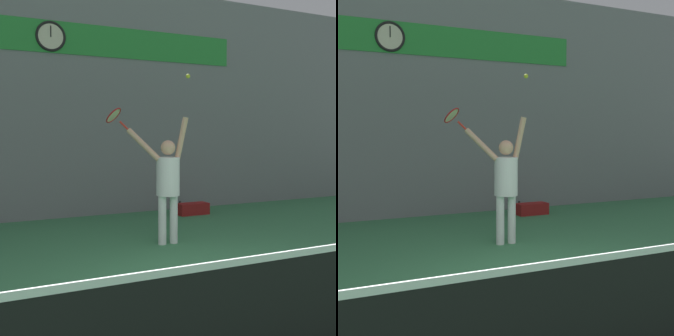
# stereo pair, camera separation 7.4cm
# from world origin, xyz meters

# --- Properties ---
(ground_plane) EXTENTS (18.00, 18.00, 0.00)m
(ground_plane) POSITION_xyz_m (0.00, 0.00, 0.00)
(ground_plane) COLOR #387A4C
(back_wall) EXTENTS (18.00, 0.10, 5.00)m
(back_wall) POSITION_xyz_m (0.00, 6.08, 2.50)
(back_wall) COLOR slate
(back_wall) RESTS_ON ground_plane
(sponsor_banner) EXTENTS (7.26, 0.02, 0.65)m
(sponsor_banner) POSITION_xyz_m (0.00, 6.02, 3.75)
(sponsor_banner) COLOR #288C38
(scoreboard_clock) EXTENTS (0.62, 0.06, 0.62)m
(scoreboard_clock) POSITION_xyz_m (-0.65, 6.00, 3.75)
(scoreboard_clock) COLOR beige
(tennis_player) EXTENTS (0.94, 0.56, 2.05)m
(tennis_player) POSITION_xyz_m (0.49, 2.98, 1.05)
(tennis_player) COLOR white
(tennis_player) RESTS_ON ground_plane
(tennis_racket) EXTENTS (0.40, 0.39, 0.37)m
(tennis_racket) POSITION_xyz_m (-0.23, 3.46, 2.06)
(tennis_racket) COLOR red
(tennis_ball) EXTENTS (0.07, 0.07, 0.07)m
(tennis_ball) POSITION_xyz_m (0.79, 2.87, 2.69)
(tennis_ball) COLOR #CCDB2D
(water_bottle) EXTENTS (0.08, 0.08, 0.26)m
(water_bottle) POSITION_xyz_m (2.09, 5.55, 0.12)
(water_bottle) COLOR #262628
(water_bottle) RESTS_ON ground_plane
(equipment_bag) EXTENTS (0.69, 0.32, 0.25)m
(equipment_bag) POSITION_xyz_m (2.22, 5.19, 0.13)
(equipment_bag) COLOR maroon
(equipment_bag) RESTS_ON ground_plane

